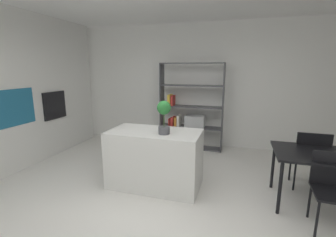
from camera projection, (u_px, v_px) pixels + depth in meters
ground_plane at (159, 208)px, 3.14m from camera, size 9.57×9.57×0.00m
back_partition at (199, 86)px, 5.56m from camera, size 6.96×0.06×2.84m
cabinet_niche_splashback at (8, 109)px, 3.96m from camera, size 0.01×1.04×0.64m
built_in_oven at (55, 105)px, 4.94m from camera, size 0.06×0.58×0.57m
kitchen_island at (155, 159)px, 3.67m from camera, size 1.40×0.74×0.88m
potted_plant_on_island at (164, 114)px, 3.37m from camera, size 0.20×0.20×0.49m
open_bookshelf at (190, 111)px, 5.38m from camera, size 1.42×0.32×1.94m
dining_table at (321, 159)px, 3.07m from camera, size 1.14×0.83×0.74m
dining_chair_far at (310, 155)px, 3.50m from camera, size 0.45×0.41×0.91m
dining_chair_near at (332, 184)px, 2.69m from camera, size 0.43×0.47×0.87m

